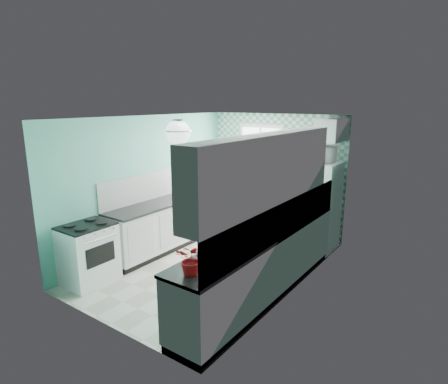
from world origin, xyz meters
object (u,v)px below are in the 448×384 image
Objects in this scene: ceiling_light at (178,132)px; sink at (298,215)px; stove at (89,253)px; fridge at (317,206)px; potted_plant at (192,260)px; microwave at (320,154)px; fruit_bowl at (215,259)px.

sink is (1.20, 1.52, -1.39)m from ceiling_light.
ceiling_light is 0.38× the size of stove.
stove is at bearing -127.34° from fridge.
microwave is (-0.09, 3.74, 0.70)m from potted_plant.
fruit_bowl is at bearing 3.09° from stove.
ceiling_light reaches higher than fruit_bowl.
microwave is at bearing 91.55° from fruit_bowl.
sink is at bearing 93.66° from microwave.
microwave is at bearing 91.38° from potted_plant.
ceiling_light reaches higher than fridge.
sink is 2.09× the size of fruit_bowl.
microwave reaches higher than sink.
stove is at bearing 171.31° from potted_plant.
microwave is (1.11, 2.58, -0.51)m from ceiling_light.
stove is at bearing -146.51° from ceiling_light.
fridge is 3.08× the size of microwave.
microwave is at bearing 57.47° from stove.
ceiling_light is 1.32× the size of fruit_bowl.
stove is at bearing 54.15° from microwave.
ceiling_light is at bearing 135.97° from potted_plant.
fridge is 1.82× the size of stove.
microwave is (0.00, 0.00, 0.98)m from fridge.
fridge reaches higher than potted_plant.
ceiling_light is 2.39m from sink.
fridge is at bearing 66.69° from ceiling_light.
stove is 2.45m from fruit_bowl.
ceiling_light is at bearing 65.26° from microwave.
fridge is 0.98m from microwave.
sink is at bearing 89.91° from fruit_bowl.
fruit_bowl is (0.09, -3.32, 0.14)m from fridge.
potted_plant reaches higher than stove.
microwave reaches higher than fruit_bowl.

